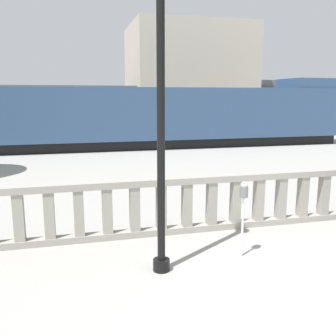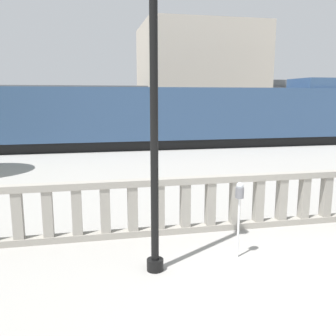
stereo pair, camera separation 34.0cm
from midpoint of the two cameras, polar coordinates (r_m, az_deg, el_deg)
The scene contains 7 objects.
ground_plane at distance 6.03m, azimuth 24.57°, elevation -19.28°, with size 160.00×160.00×0.00m, color gray.
balustrade at distance 8.52m, azimuth 11.26°, elevation -5.13°, with size 16.81×0.24×1.23m.
lamppost at distance 5.97m, azimuth -0.50°, elevation 13.22°, with size 0.31×0.31×5.92m.
parking_meter at distance 6.91m, azimuth 12.22°, elevation -4.58°, with size 0.15×0.15×1.42m.
train_near at distance 22.05m, azimuth 2.56°, elevation 7.93°, with size 21.10×3.02×4.01m.
train_far at distance 33.04m, azimuth -2.27°, elevation 9.23°, with size 25.65×2.66×4.38m.
building_block at distance 35.67m, azimuth 5.08°, elevation 13.53°, with size 10.52×8.49×9.20m.
Camera 2 is at (-3.13, -4.15, 2.94)m, focal length 40.00 mm.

